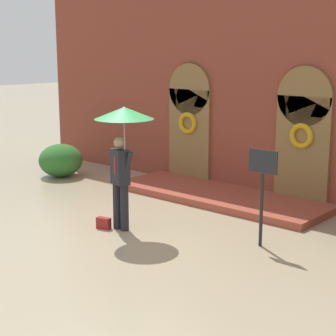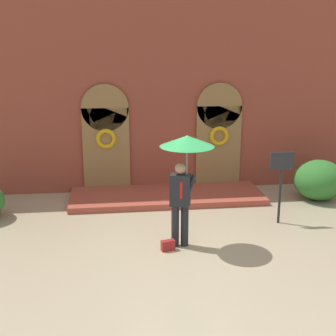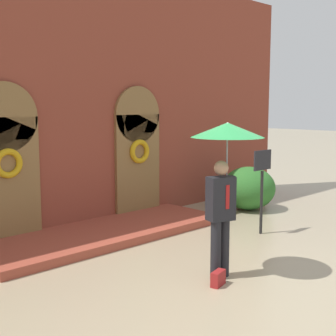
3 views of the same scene
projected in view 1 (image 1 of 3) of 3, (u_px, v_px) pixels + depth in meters
ground_plane at (123, 231)px, 10.71m from camera, size 80.00×80.00×0.00m
building_facade at (249, 80)px, 13.19m from camera, size 14.00×2.30×5.60m
person_with_umbrella at (123, 131)px, 10.33m from camera, size 1.10×1.10×2.36m
handbag at (104, 223)px, 10.80m from camera, size 0.30×0.18×0.22m
sign_post at (262, 182)px, 9.64m from camera, size 0.56×0.06×1.72m
shrub_left at (61, 160)px, 15.19m from camera, size 1.15×1.19×0.89m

